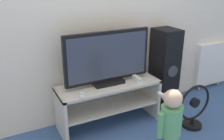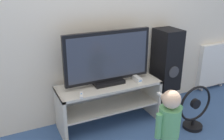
# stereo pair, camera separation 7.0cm
# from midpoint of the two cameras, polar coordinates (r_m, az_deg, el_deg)

# --- Properties ---
(ground_plane) EXTENTS (16.00, 16.00, 0.00)m
(ground_plane) POSITION_cam_midpoint_polar(r_m,az_deg,el_deg) (3.02, 0.46, -14.00)
(ground_plane) COLOR #38568C
(wall_back) EXTENTS (10.00, 0.06, 2.60)m
(wall_back) POSITION_cam_midpoint_polar(r_m,az_deg,el_deg) (2.97, -4.11, 12.58)
(wall_back) COLOR silver
(wall_back) RESTS_ON ground_plane
(tv_stand) EXTENTS (1.22, 0.43, 0.53)m
(tv_stand) POSITION_cam_midpoint_polar(r_m,az_deg,el_deg) (3.00, -1.42, -6.33)
(tv_stand) COLOR beige
(tv_stand) RESTS_ON ground_plane
(television) EXTENTS (1.03, 0.20, 0.62)m
(television) POSITION_cam_midpoint_polar(r_m,az_deg,el_deg) (2.83, -1.68, 2.61)
(television) COLOR black
(television) RESTS_ON tv_stand
(game_console) EXTENTS (0.06, 0.19, 0.06)m
(game_console) POSITION_cam_midpoint_polar(r_m,az_deg,el_deg) (3.03, 4.79, -1.81)
(game_console) COLOR white
(game_console) RESTS_ON tv_stand
(remote_primary) EXTENTS (0.08, 0.13, 0.03)m
(remote_primary) POSITION_cam_midpoint_polar(r_m,az_deg,el_deg) (2.65, -7.64, -5.75)
(remote_primary) COLOR white
(remote_primary) RESTS_ON tv_stand
(child) EXTENTS (0.30, 0.45, 0.79)m
(child) POSITION_cam_midpoint_polar(r_m,az_deg,el_deg) (2.41, 12.34, -11.32)
(child) COLOR #3F4C72
(child) RESTS_ON ground_plane
(speaker_tower) EXTENTS (0.28, 0.35, 1.09)m
(speaker_tower) POSITION_cam_midpoint_polar(r_m,az_deg,el_deg) (3.37, 11.43, 2.26)
(speaker_tower) COLOR black
(speaker_tower) RESTS_ON ground_plane
(floor_fan) EXTENTS (0.45, 0.23, 0.55)m
(floor_fan) POSITION_cam_midpoint_polar(r_m,az_deg,el_deg) (3.13, 17.61, -8.39)
(floor_fan) COLOR black
(floor_fan) RESTS_ON ground_plane
(radiator) EXTENTS (0.61, 0.08, 0.74)m
(radiator) POSITION_cam_midpoint_polar(r_m,az_deg,el_deg) (4.26, 21.31, 1.30)
(radiator) COLOR white
(radiator) RESTS_ON ground_plane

